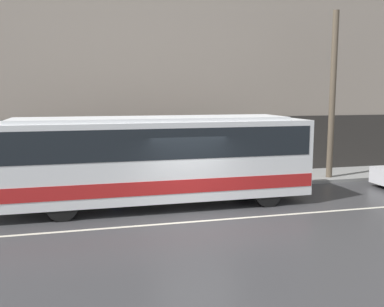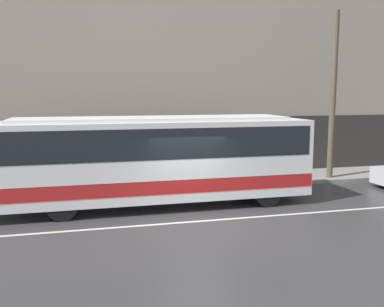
% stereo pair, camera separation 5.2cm
% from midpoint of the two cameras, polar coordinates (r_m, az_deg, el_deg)
% --- Properties ---
extents(ground_plane, '(60.00, 60.00, 0.00)m').
position_cam_midpoint_polar(ground_plane, '(13.22, 0.46, -9.06)').
color(ground_plane, '#38383A').
extents(sidewalk, '(60.00, 2.79, 0.14)m').
position_cam_midpoint_polar(sidewalk, '(18.30, -3.92, -4.03)').
color(sidewalk, gray).
rests_on(sidewalk, ground_plane).
extents(building_facade, '(60.00, 0.35, 11.74)m').
position_cam_midpoint_polar(building_facade, '(19.50, -4.94, 13.23)').
color(building_facade, gray).
rests_on(building_facade, ground_plane).
extents(lane_stripe, '(54.00, 0.14, 0.01)m').
position_cam_midpoint_polar(lane_stripe, '(13.21, 0.46, -9.05)').
color(lane_stripe, beige).
rests_on(lane_stripe, ground_plane).
extents(transit_bus, '(10.82, 2.52, 3.09)m').
position_cam_midpoint_polar(transit_bus, '(14.74, -5.30, -0.37)').
color(transit_bus, white).
rests_on(transit_bus, ground_plane).
extents(utility_pole_near, '(0.27, 0.27, 7.28)m').
position_cam_midpoint_polar(utility_pole_near, '(19.94, 18.15, 7.33)').
color(utility_pole_near, brown).
rests_on(utility_pole_near, sidewalk).
extents(pedestrian_waiting, '(0.36, 0.36, 1.57)m').
position_cam_midpoint_polar(pedestrian_waiting, '(18.03, -10.17, -1.74)').
color(pedestrian_waiting, navy).
rests_on(pedestrian_waiting, sidewalk).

